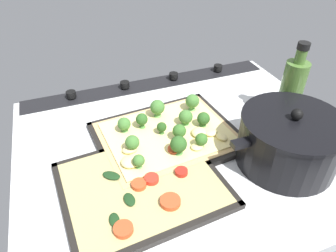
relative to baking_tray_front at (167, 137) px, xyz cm
name	(u,v)px	position (x,y,z in cm)	size (l,w,h in cm)	color
ground_plane	(188,147)	(-4.26, 3.28, -1.87)	(79.93, 67.25, 3.00)	silver
stove_control_panel	(150,83)	(-4.26, -26.84, 0.18)	(76.74, 7.00, 2.60)	black
baking_tray_front	(167,137)	(0.00, 0.00, 0.00)	(35.52, 29.30, 1.30)	black
broccoli_pizza	(168,132)	(-0.14, 0.19, 1.74)	(32.93, 26.71, 6.07)	tan
baking_tray_back	(142,186)	(10.38, 12.69, 0.00)	(33.74, 29.14, 1.30)	black
veggie_pizza_back	(143,184)	(10.25, 12.96, 0.68)	(31.17, 26.57, 1.90)	tan
cooking_pot	(289,141)	(-21.69, 16.45, 5.41)	(28.61, 21.84, 13.88)	black
oil_bottle	(292,88)	(-33.25, 1.99, 8.08)	(5.81, 5.81, 20.61)	#476B2D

